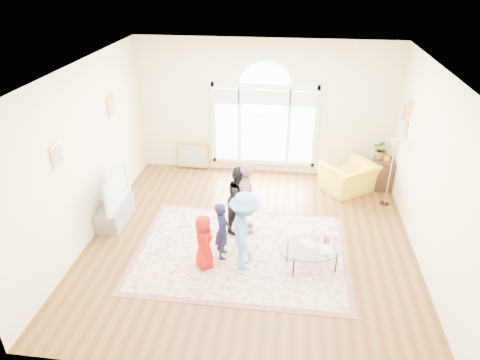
# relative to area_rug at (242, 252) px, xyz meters

# --- Properties ---
(ground) EXTENTS (6.00, 6.00, 0.00)m
(ground) POSITION_rel_area_rug_xyz_m (0.12, 0.38, -0.01)
(ground) COLOR #533213
(ground) RESTS_ON ground
(room_shell) EXTENTS (6.00, 6.00, 6.00)m
(room_shell) POSITION_rel_area_rug_xyz_m (0.12, 3.21, 1.56)
(room_shell) COLOR #FEF3C5
(room_shell) RESTS_ON ground
(area_rug) EXTENTS (3.60, 2.60, 0.02)m
(area_rug) POSITION_rel_area_rug_xyz_m (0.00, 0.00, 0.00)
(area_rug) COLOR beige
(area_rug) RESTS_ON ground
(rug_border) EXTENTS (3.80, 2.80, 0.01)m
(rug_border) POSITION_rel_area_rug_xyz_m (-0.00, 0.00, -0.00)
(rug_border) COLOR #855354
(rug_border) RESTS_ON ground
(tv_console) EXTENTS (0.45, 1.00, 0.42)m
(tv_console) POSITION_rel_area_rug_xyz_m (-2.63, 0.68, 0.20)
(tv_console) COLOR gray
(tv_console) RESTS_ON ground
(television) EXTENTS (0.17, 1.14, 0.66)m
(television) POSITION_rel_area_rug_xyz_m (-2.63, 0.68, 0.74)
(television) COLOR black
(television) RESTS_ON tv_console
(coffee_table) EXTENTS (1.32, 1.03, 0.54)m
(coffee_table) POSITION_rel_area_rug_xyz_m (1.23, -0.27, 0.39)
(coffee_table) COLOR silver
(coffee_table) RESTS_ON ground
(armchair) EXTENTS (1.40, 1.37, 0.69)m
(armchair) POSITION_rel_area_rug_xyz_m (2.11, 2.56, 0.33)
(armchair) COLOR gold
(armchair) RESTS_ON ground
(side_cabinet) EXTENTS (0.40, 0.50, 0.70)m
(side_cabinet) POSITION_rel_area_rug_xyz_m (2.90, 2.85, 0.34)
(side_cabinet) COLOR black
(side_cabinet) RESTS_ON ground
(floor_lamp) EXTENTS (0.32, 0.32, 1.51)m
(floor_lamp) POSITION_rel_area_rug_xyz_m (2.86, 2.07, 1.27)
(floor_lamp) COLOR black
(floor_lamp) RESTS_ON ground
(plant_pedestal) EXTENTS (0.20, 0.20, 0.70)m
(plant_pedestal) POSITION_rel_area_rug_xyz_m (2.82, 2.90, 0.34)
(plant_pedestal) COLOR white
(plant_pedestal) RESTS_ON ground
(potted_plant) EXTENTS (0.49, 0.45, 0.46)m
(potted_plant) POSITION_rel_area_rug_xyz_m (2.82, 2.90, 0.92)
(potted_plant) COLOR #33722D
(potted_plant) RESTS_ON plant_pedestal
(leaning_picture) EXTENTS (0.80, 0.14, 0.62)m
(leaning_picture) POSITION_rel_area_rug_xyz_m (-1.65, 3.28, -0.01)
(leaning_picture) COLOR tan
(leaning_picture) RESTS_ON ground
(child_red) EXTENTS (0.49, 0.58, 1.00)m
(child_red) POSITION_rel_area_rug_xyz_m (-0.58, -0.48, 0.51)
(child_red) COLOR #A3130B
(child_red) RESTS_ON area_rug
(child_navy) EXTENTS (0.28, 0.41, 1.07)m
(child_navy) POSITION_rel_area_rug_xyz_m (-0.32, -0.17, 0.55)
(child_navy) COLOR #16193A
(child_navy) RESTS_ON area_rug
(child_black) EXTENTS (0.72, 0.79, 1.33)m
(child_black) POSITION_rel_area_rug_xyz_m (-0.11, 0.72, 0.68)
(child_black) COLOR black
(child_black) RESTS_ON area_rug
(child_pink) EXTENTS (0.47, 0.87, 1.40)m
(child_pink) POSITION_rel_area_rug_xyz_m (-0.01, 0.67, 0.71)
(child_pink) COLOR #CB8B97
(child_pink) RESTS_ON area_rug
(child_blue) EXTENTS (0.73, 1.02, 1.42)m
(child_blue) POSITION_rel_area_rug_xyz_m (0.10, -0.39, 0.72)
(child_blue) COLOR #5A97E1
(child_blue) RESTS_ON area_rug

